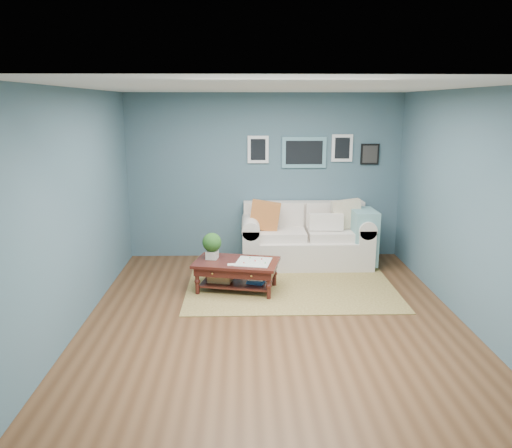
{
  "coord_description": "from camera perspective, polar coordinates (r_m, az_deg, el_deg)",
  "views": [
    {
      "loc": [
        -0.35,
        -5.67,
        2.52
      ],
      "look_at": [
        -0.18,
        1.0,
        0.91
      ],
      "focal_mm": 35.0,
      "sensor_mm": 36.0,
      "label": 1
    }
  ],
  "objects": [
    {
      "name": "loveseat",
      "position": [
        8.05,
        6.33,
        -1.53
      ],
      "size": [
        2.09,
        0.95,
        1.07
      ],
      "color": "#EFE1CD",
      "rests_on": "ground"
    },
    {
      "name": "room_shell",
      "position": [
        5.85,
        2.17,
        2.11
      ],
      "size": [
        5.0,
        5.02,
        2.7
      ],
      "color": "brown",
      "rests_on": "ground"
    },
    {
      "name": "coffee_table",
      "position": [
        6.9,
        -2.7,
        -4.78
      ],
      "size": [
        1.24,
        0.88,
        0.79
      ],
      "rotation": [
        0.0,
        0.0,
        -0.21
      ],
      "color": "black",
      "rests_on": "ground"
    },
    {
      "name": "area_rug",
      "position": [
        7.28,
        3.84,
        -6.68
      ],
      "size": [
        2.9,
        2.32,
        0.01
      ],
      "primitive_type": "cube",
      "color": "brown",
      "rests_on": "ground"
    }
  ]
}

